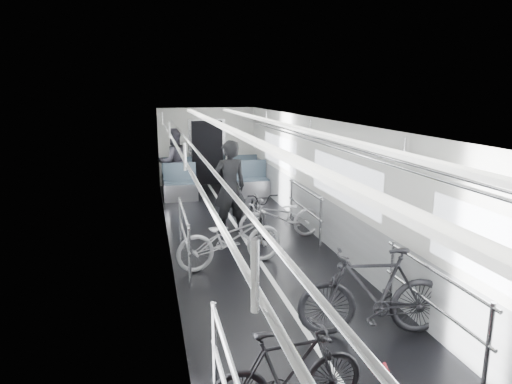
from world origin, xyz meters
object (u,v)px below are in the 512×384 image
(bike_left_mid, at_px, (287,374))
(person_seated, at_px, (174,162))
(bike_left_far, at_px, (230,238))
(person_standing, at_px, (230,187))
(bike_right_mid, at_px, (281,217))
(bike_aisle, at_px, (259,211))
(bike_right_near, at_px, (374,292))

(bike_left_mid, height_order, person_seated, person_seated)
(bike_left_far, height_order, person_seated, person_seated)
(bike_left_mid, xyz_separation_m, person_standing, (0.48, 5.58, 0.52))
(bike_left_mid, relative_size, person_standing, 0.77)
(bike_right_mid, relative_size, bike_aisle, 0.98)
(bike_left_far, relative_size, bike_right_mid, 1.10)
(person_standing, bearing_deg, bike_left_mid, 74.76)
(bike_right_near, bearing_deg, bike_left_mid, -41.35)
(bike_left_far, height_order, person_standing, person_standing)
(bike_right_mid, bearing_deg, person_seated, -159.15)
(bike_right_near, xyz_separation_m, person_standing, (-0.97, 4.42, 0.42))
(bike_left_far, relative_size, person_seated, 0.99)
(bike_right_mid, bearing_deg, bike_left_mid, -17.48)
(bike_left_far, height_order, bike_right_near, bike_right_near)
(bike_right_mid, bearing_deg, bike_right_near, -1.13)
(bike_right_near, relative_size, person_seated, 0.98)
(bike_left_far, relative_size, person_standing, 0.96)
(bike_left_mid, xyz_separation_m, bike_right_near, (1.45, 1.16, 0.11))
(bike_left_far, distance_m, person_standing, 1.90)
(person_standing, bearing_deg, bike_right_mid, 137.47)
(bike_left_mid, height_order, bike_right_near, bike_right_near)
(bike_right_near, height_order, bike_right_mid, bike_right_near)
(bike_left_mid, bearing_deg, bike_right_near, -56.01)
(bike_right_near, distance_m, person_seated, 8.47)
(bike_left_mid, relative_size, bike_right_near, 0.81)
(bike_right_mid, xyz_separation_m, bike_aisle, (-0.34, 0.49, 0.01))
(bike_left_far, xyz_separation_m, bike_right_mid, (1.25, 1.23, -0.04))
(bike_right_near, bearing_deg, bike_aisle, -165.04)
(bike_left_far, relative_size, bike_aisle, 1.07)
(bike_left_mid, bearing_deg, bike_right_mid, -20.45)
(bike_left_far, xyz_separation_m, person_standing, (0.32, 1.81, 0.48))
(bike_right_mid, distance_m, person_standing, 1.22)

